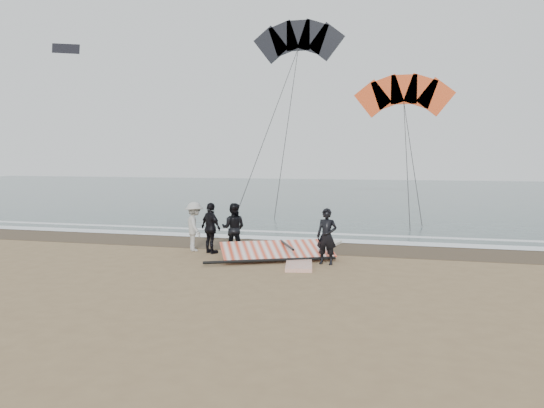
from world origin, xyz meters
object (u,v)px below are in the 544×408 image
(man_main, at_px, (327,236))
(board_white, at_px, (299,261))
(board_cream, at_px, (323,246))
(sail_rig, at_px, (276,252))

(man_main, height_order, board_white, man_main)
(board_cream, relative_size, sail_rig, 0.66)
(board_cream, bearing_deg, board_white, -84.66)
(man_main, relative_size, board_white, 0.62)
(sail_rig, bearing_deg, man_main, -18.06)
(board_white, xyz_separation_m, board_cream, (0.25, 2.83, -0.00))
(board_cream, height_order, sail_rig, sail_rig)
(board_white, bearing_deg, board_cream, 74.01)
(man_main, relative_size, board_cream, 0.69)
(man_main, distance_m, sail_rig, 1.84)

